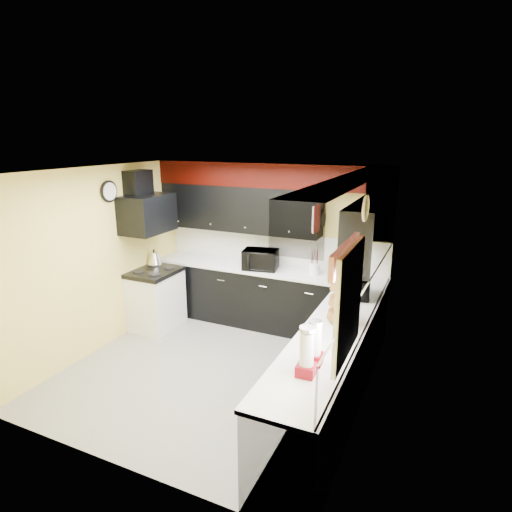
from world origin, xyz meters
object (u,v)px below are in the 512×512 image
(toaster_oven, at_px, (260,259))
(knife_block, at_px, (334,270))
(kettle, at_px, (154,258))
(utensil_crock, at_px, (314,269))
(microwave, at_px, (356,286))

(toaster_oven, distance_m, knife_block, 1.11)
(knife_block, relative_size, kettle, 1.00)
(toaster_oven, relative_size, knife_block, 2.26)
(utensil_crock, height_order, kettle, kettle)
(microwave, bearing_deg, toaster_oven, 56.19)
(toaster_oven, xyz_separation_m, utensil_crock, (0.82, 0.09, -0.07))
(microwave, relative_size, knife_block, 2.06)
(kettle, bearing_deg, knife_block, 10.07)
(utensil_crock, distance_m, kettle, 2.51)
(utensil_crock, bearing_deg, toaster_oven, -173.89)
(toaster_oven, relative_size, kettle, 2.27)
(utensil_crock, bearing_deg, knife_block, -4.67)
(knife_block, bearing_deg, toaster_oven, 176.33)
(kettle, bearing_deg, toaster_oven, 14.49)
(microwave, bearing_deg, utensil_crock, 34.80)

